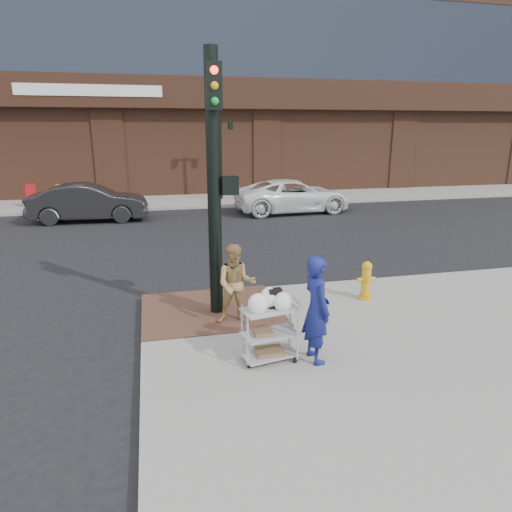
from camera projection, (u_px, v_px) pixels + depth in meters
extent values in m
plane|color=black|center=(249.00, 332.00, 8.71)|extent=(220.00, 220.00, 0.00)
cube|color=gray|center=(308.00, 170.00, 41.43)|extent=(65.00, 36.00, 0.15)
cube|color=#4E3025|center=(211.00, 309.00, 9.38)|extent=(2.80, 2.40, 0.01)
cylinder|color=black|center=(220.00, 160.00, 23.56)|extent=(0.16, 0.16, 4.00)
cube|color=black|center=(220.00, 122.00, 23.04)|extent=(1.20, 0.06, 0.06)
cube|color=black|center=(209.00, 126.00, 22.98)|extent=(0.22, 0.22, 0.35)
cube|color=black|center=(230.00, 126.00, 23.22)|extent=(0.22, 0.22, 0.35)
cylinder|color=black|center=(214.00, 188.00, 8.63)|extent=(0.26, 0.26, 5.00)
cube|color=black|center=(230.00, 185.00, 8.68)|extent=(0.32, 0.28, 0.34)
cube|color=#FF260C|center=(238.00, 185.00, 8.72)|extent=(0.02, 0.18, 0.22)
cube|color=black|center=(214.00, 86.00, 7.88)|extent=(0.28, 0.18, 0.80)
imported|color=navy|center=(316.00, 309.00, 7.13)|extent=(0.48, 0.67, 1.74)
imported|color=#9A7948|center=(236.00, 284.00, 8.55)|extent=(0.86, 0.73, 1.55)
imported|color=black|center=(89.00, 203.00, 18.86)|extent=(4.78, 1.82, 1.56)
imported|color=white|center=(293.00, 196.00, 20.92)|extent=(5.49, 2.72, 1.50)
cube|color=#9D9DA2|center=(270.00, 310.00, 7.11)|extent=(0.93, 0.63, 0.03)
cube|color=#9D9DA2|center=(270.00, 334.00, 7.23)|extent=(0.93, 0.63, 0.03)
cube|color=#9D9DA2|center=(269.00, 354.00, 7.32)|extent=(0.93, 0.63, 0.03)
cube|color=black|center=(275.00, 299.00, 7.14)|extent=(0.21, 0.13, 0.31)
cube|color=brown|center=(263.00, 332.00, 7.19)|extent=(0.29, 0.32, 0.08)
cube|color=brown|center=(269.00, 351.00, 7.31)|extent=(0.44, 0.34, 0.07)
cylinder|color=orange|center=(365.00, 297.00, 9.96)|extent=(0.28, 0.28, 0.08)
cylinder|color=orange|center=(366.00, 281.00, 9.86)|extent=(0.20, 0.20, 0.62)
sphere|color=orange|center=(367.00, 266.00, 9.77)|extent=(0.22, 0.22, 0.22)
cylinder|color=orange|center=(366.00, 279.00, 9.85)|extent=(0.40, 0.09, 0.09)
cube|color=#A41217|center=(31.00, 196.00, 21.44)|extent=(0.57, 0.55, 1.07)
cube|color=orange|center=(62.00, 196.00, 21.50)|extent=(0.45, 0.41, 1.05)
cube|color=#173F98|center=(75.00, 194.00, 21.95)|extent=(0.48, 0.44, 1.08)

